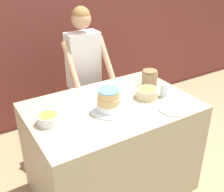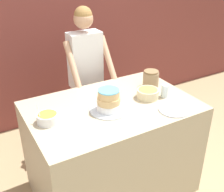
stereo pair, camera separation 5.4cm
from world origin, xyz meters
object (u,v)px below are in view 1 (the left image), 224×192
(person_baker, at_px, (84,67))
(frosting_bowl_olive, at_px, (147,93))
(stoneware_jar, at_px, (149,79))
(frosting_bowl_orange, at_px, (48,119))
(drinking_glass, at_px, (164,90))
(ceramic_plate, at_px, (174,109))
(cake, at_px, (109,102))

(person_baker, relative_size, frosting_bowl_olive, 8.38)
(person_baker, relative_size, stoneware_jar, 9.96)
(stoneware_jar, bearing_deg, person_baker, 123.44)
(person_baker, xyz_separation_m, frosting_bowl_orange, (-0.66, -0.73, -0.04))
(frosting_bowl_olive, distance_m, drinking_glass, 0.15)
(drinking_glass, distance_m, ceramic_plate, 0.25)
(person_baker, distance_m, frosting_bowl_olive, 0.81)
(frosting_bowl_orange, relative_size, stoneware_jar, 1.02)
(cake, height_order, frosting_bowl_orange, cake)
(ceramic_plate, xyz_separation_m, stoneware_jar, (0.10, 0.46, 0.07))
(cake, distance_m, frosting_bowl_olive, 0.41)
(cake, height_order, stoneware_jar, cake)
(frosting_bowl_orange, xyz_separation_m, drinking_glass, (1.04, -0.11, 0.02))
(cake, bearing_deg, stoneware_jar, 19.15)
(frosting_bowl_olive, bearing_deg, stoneware_jar, 47.15)
(drinking_glass, xyz_separation_m, ceramic_plate, (-0.09, -0.23, -0.05))
(person_baker, xyz_separation_m, frosting_bowl_olive, (0.24, -0.77, -0.03))
(ceramic_plate, bearing_deg, drinking_glass, 69.42)
(ceramic_plate, bearing_deg, stoneware_jar, 77.23)
(cake, bearing_deg, frosting_bowl_orange, 171.56)
(frosting_bowl_orange, bearing_deg, stoneware_jar, 6.76)
(cake, height_order, drinking_glass, cake)
(drinking_glass, bearing_deg, frosting_bowl_orange, 174.22)
(frosting_bowl_olive, height_order, ceramic_plate, frosting_bowl_olive)
(frosting_bowl_olive, relative_size, drinking_glass, 1.67)
(drinking_glass, distance_m, stoneware_jar, 0.23)
(person_baker, height_order, frosting_bowl_olive, person_baker)
(person_baker, height_order, stoneware_jar, person_baker)
(person_baker, bearing_deg, drinking_glass, -65.49)
(drinking_glass, relative_size, ceramic_plate, 0.46)
(stoneware_jar, bearing_deg, ceramic_plate, -102.77)
(frosting_bowl_olive, bearing_deg, person_baker, 106.97)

